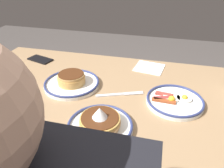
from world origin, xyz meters
name	(u,v)px	position (x,y,z in m)	size (l,w,h in m)	color
dining_table	(109,108)	(0.00, 0.00, 0.64)	(1.48, 0.81, 0.72)	#967652
plate_near_main	(175,100)	(-0.28, -0.01, 0.73)	(0.24, 0.24, 0.04)	white
plate_center_pancakes	(72,82)	(0.19, -0.03, 0.74)	(0.26, 0.26, 0.06)	white
plate_far_companion	(100,124)	(-0.03, 0.22, 0.74)	(0.24, 0.24, 0.09)	white
cell_phone	(40,59)	(0.48, -0.25, 0.72)	(0.14, 0.07, 0.01)	black
paper_napkin	(149,68)	(-0.15, -0.30, 0.72)	(0.15, 0.14, 0.00)	white
fork_near	(13,85)	(0.46, 0.04, 0.72)	(0.18, 0.11, 0.01)	silver
butter_knife	(120,94)	(-0.05, -0.01, 0.72)	(0.20, 0.10, 0.01)	silver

